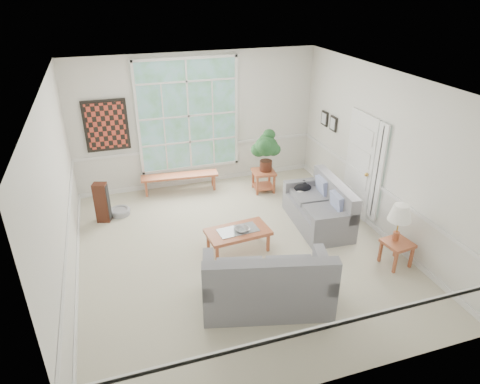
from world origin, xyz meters
name	(u,v)px	position (x,y,z in m)	size (l,w,h in m)	color
floor	(238,250)	(0.00, 0.00, -0.01)	(5.50, 6.00, 0.01)	beige
ceiling	(238,81)	(0.00, 0.00, 3.00)	(5.50, 6.00, 0.02)	white
wall_back	(197,121)	(0.00, 3.00, 1.50)	(5.50, 0.02, 3.00)	silver
wall_front	(325,286)	(0.00, -3.00, 1.50)	(5.50, 0.02, 3.00)	silver
wall_left	(59,197)	(-2.75, 0.00, 1.50)	(0.02, 6.00, 3.00)	silver
wall_right	(382,154)	(2.75, 0.00, 1.50)	(0.02, 6.00, 3.00)	silver
window_back	(188,116)	(-0.20, 2.96, 1.65)	(2.30, 0.08, 2.40)	white
entry_door	(359,165)	(2.71, 0.60, 1.05)	(0.08, 0.90, 2.10)	white
door_sidelight	(378,173)	(2.71, -0.03, 1.15)	(0.08, 0.26, 1.90)	white
wall_art	(106,126)	(-1.95, 2.95, 1.60)	(0.90, 0.06, 1.10)	maroon
wall_frame_near	(333,124)	(2.71, 1.75, 1.55)	(0.04, 0.26, 0.32)	black
wall_frame_far	(324,118)	(2.71, 2.15, 1.55)	(0.04, 0.26, 0.32)	black
loveseat_right	(318,204)	(1.75, 0.36, 0.45)	(0.86, 1.67, 0.90)	slate
loveseat_front	(267,275)	(-0.02, -1.45, 0.50)	(1.86, 0.96, 1.01)	slate
coffee_table	(238,240)	(0.00, -0.01, 0.21)	(1.10, 0.60, 0.41)	#AC5533
pewter_bowl	(242,229)	(0.06, -0.05, 0.45)	(0.30, 0.30, 0.07)	#96969B
window_bench	(180,183)	(-0.53, 2.65, 0.20)	(1.71, 0.33, 0.40)	#AC5533
end_table	(263,181)	(1.27, 2.10, 0.24)	(0.49, 0.49, 0.49)	#AC5533
houseplant	(266,151)	(1.33, 2.11, 0.96)	(0.55, 0.55, 0.94)	#204D24
side_table	(396,253)	(2.40, -1.23, 0.22)	(0.44, 0.44, 0.45)	#AC5533
table_lamp	(398,223)	(2.40, -1.15, 0.77)	(0.38, 0.38, 0.66)	silver
pet_bed	(120,211)	(-1.93, 1.97, 0.06)	(0.43, 0.43, 0.13)	gray
floor_speaker	(102,203)	(-2.24, 1.80, 0.41)	(0.26, 0.20, 0.82)	#3F1C11
cat	(303,187)	(1.69, 0.96, 0.55)	(0.37, 0.26, 0.17)	black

